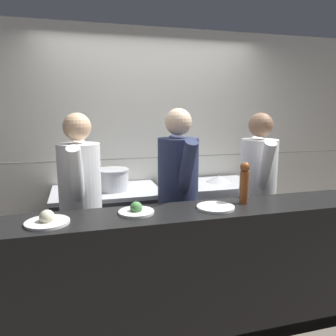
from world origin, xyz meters
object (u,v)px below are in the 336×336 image
pepper_mill (244,182)px  chef_sous (178,197)px  plated_dish_main (47,220)px  plated_dish_appetiser (136,210)px  chef_head_cook (81,204)px  chef_line (257,192)px  stock_pot (112,179)px  mixing_bowl_steel (219,179)px  plated_dish_dessert (216,207)px  oven_range (108,231)px

pepper_mill → chef_sous: size_ratio=0.19×
pepper_mill → plated_dish_main: bearing=-176.7°
plated_dish_main → plated_dish_appetiser: size_ratio=1.11×
chef_head_cook → chef_line: chef_head_cook is taller
stock_pot → chef_head_cook: size_ratio=0.21×
mixing_bowl_steel → pepper_mill: pepper_mill is taller
chef_line → pepper_mill: bearing=-114.9°
stock_pot → chef_sous: bearing=-53.8°
pepper_mill → chef_line: size_ratio=0.19×
plated_dish_appetiser → chef_head_cook: size_ratio=0.15×
mixing_bowl_steel → pepper_mill: (-0.32, -1.17, 0.24)m
stock_pot → chef_head_cook: 0.69m
plated_dish_main → chef_sous: size_ratio=0.16×
plated_dish_appetiser → chef_sous: chef_sous is taller
chef_head_cook → chef_line: 1.62m
mixing_bowl_steel → plated_dish_main: size_ratio=1.06×
plated_dish_dessert → chef_head_cook: (-0.95, 0.59, -0.07)m
mixing_bowl_steel → pepper_mill: 1.24m
oven_range → chef_head_cook: bearing=-112.8°
plated_dish_main → chef_head_cook: (0.21, 0.61, -0.08)m
chef_head_cook → chef_sous: bearing=1.4°
plated_dish_dessert → chef_head_cook: chef_head_cook is taller
chef_sous → oven_range: bearing=128.0°
stock_pot → plated_dish_main: stock_pot is taller
oven_range → chef_line: chef_line is taller
plated_dish_appetiser → pepper_mill: size_ratio=0.78×
stock_pot → chef_head_cook: chef_head_cook is taller
plated_dish_main → plated_dish_appetiser: plated_dish_main is taller
plated_dish_main → stock_pot: bearing=66.4°
plated_dish_dessert → chef_line: size_ratio=0.16×
pepper_mill → chef_head_cook: chef_head_cook is taller
oven_range → plated_dish_appetiser: plated_dish_appetiser is taller
oven_range → chef_head_cook: (-0.26, -0.62, 0.49)m
plated_dish_main → chef_head_cook: chef_head_cook is taller
chef_head_cook → mixing_bowl_steel: bearing=29.3°
oven_range → pepper_mill: 1.65m
stock_pot → chef_sous: 0.84m
oven_range → pepper_mill: bearing=-50.3°
chef_sous → chef_head_cook: bearing=174.0°
plated_dish_dessert → chef_sous: (-0.13, 0.52, -0.05)m
plated_dish_appetiser → chef_line: chef_line is taller
stock_pot → plated_dish_main: size_ratio=1.27×
mixing_bowl_steel → pepper_mill: bearing=-105.3°
chef_head_cook → chef_sous: (0.82, -0.07, 0.02)m
stock_pot → plated_dish_dessert: bearing=-62.5°
plated_dish_appetiser → chef_head_cook: 0.67m
oven_range → chef_head_cook: chef_head_cook is taller
plated_dish_main → plated_dish_dessert: size_ratio=1.00×
plated_dish_appetiser → chef_sous: 0.66m
mixing_bowl_steel → plated_dish_dessert: size_ratio=1.06×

